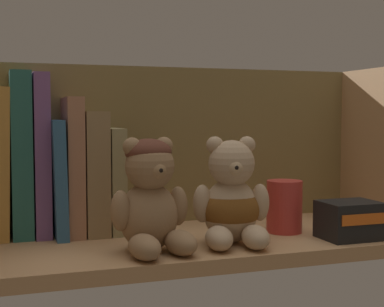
{
  "coord_description": "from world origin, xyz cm",
  "views": [
    {
      "loc": [
        -27.34,
        -77.13,
        19.86
      ],
      "look_at": [
        -0.89,
        0.0,
        14.42
      ],
      "focal_mm": 52.6,
      "sensor_mm": 36.0,
      "label": 1
    }
  ],
  "objects_px": {
    "book_3": "(41,155)",
    "teddy_bear_smaller": "(231,202)",
    "pillar_candle": "(284,206)",
    "book_2": "(21,154)",
    "teddy_bear_larger": "(151,198)",
    "small_product_box": "(350,220)",
    "book_4": "(56,177)",
    "book_6": "(92,172)",
    "book_7": "(112,179)",
    "book_5": "(72,166)",
    "book_1": "(0,163)"
  },
  "relations": [
    {
      "from": "book_3",
      "to": "teddy_bear_smaller",
      "type": "height_order",
      "value": "book_3"
    },
    {
      "from": "pillar_candle",
      "to": "book_2",
      "type": "bearing_deg",
      "value": 164.78
    },
    {
      "from": "teddy_bear_larger",
      "to": "teddy_bear_smaller",
      "type": "distance_m",
      "value": 0.12
    },
    {
      "from": "pillar_candle",
      "to": "small_product_box",
      "type": "relative_size",
      "value": 0.97
    },
    {
      "from": "book_4",
      "to": "book_6",
      "type": "relative_size",
      "value": 0.93
    },
    {
      "from": "book_7",
      "to": "pillar_candle",
      "type": "height_order",
      "value": "book_7"
    },
    {
      "from": "teddy_bear_larger",
      "to": "pillar_candle",
      "type": "relative_size",
      "value": 1.89
    },
    {
      "from": "book_3",
      "to": "teddy_bear_larger",
      "type": "bearing_deg",
      "value": -51.1
    },
    {
      "from": "book_6",
      "to": "book_7",
      "type": "height_order",
      "value": "book_6"
    },
    {
      "from": "book_4",
      "to": "teddy_bear_smaller",
      "type": "height_order",
      "value": "book_4"
    },
    {
      "from": "teddy_bear_larger",
      "to": "book_5",
      "type": "bearing_deg",
      "value": 117.55
    },
    {
      "from": "teddy_bear_larger",
      "to": "book_1",
      "type": "bearing_deg",
      "value": 139.69
    },
    {
      "from": "teddy_bear_larger",
      "to": "small_product_box",
      "type": "height_order",
      "value": "teddy_bear_larger"
    },
    {
      "from": "book_5",
      "to": "teddy_bear_larger",
      "type": "bearing_deg",
      "value": -62.45
    },
    {
      "from": "book_6",
      "to": "teddy_bear_smaller",
      "type": "xyz_separation_m",
      "value": [
        0.17,
        -0.15,
        -0.03
      ]
    },
    {
      "from": "book_5",
      "to": "pillar_candle",
      "type": "height_order",
      "value": "book_5"
    },
    {
      "from": "book_3",
      "to": "teddy_bear_smaller",
      "type": "distance_m",
      "value": 0.29
    },
    {
      "from": "book_5",
      "to": "book_1",
      "type": "bearing_deg",
      "value": 180.0
    },
    {
      "from": "book_3",
      "to": "pillar_candle",
      "type": "bearing_deg",
      "value": -16.38
    },
    {
      "from": "small_product_box",
      "to": "book_3",
      "type": "bearing_deg",
      "value": 157.31
    },
    {
      "from": "book_3",
      "to": "book_5",
      "type": "bearing_deg",
      "value": 0.0
    },
    {
      "from": "book_7",
      "to": "book_2",
      "type": "bearing_deg",
      "value": 180.0
    },
    {
      "from": "small_product_box",
      "to": "book_5",
      "type": "bearing_deg",
      "value": 154.9
    },
    {
      "from": "book_2",
      "to": "book_7",
      "type": "bearing_deg",
      "value": 0.0
    },
    {
      "from": "book_6",
      "to": "book_1",
      "type": "bearing_deg",
      "value": 180.0
    },
    {
      "from": "book_1",
      "to": "book_4",
      "type": "relative_size",
      "value": 1.27
    },
    {
      "from": "book_2",
      "to": "teddy_bear_smaller",
      "type": "xyz_separation_m",
      "value": [
        0.28,
        -0.15,
        -0.06
      ]
    },
    {
      "from": "book_7",
      "to": "teddy_bear_smaller",
      "type": "relative_size",
      "value": 1.06
    },
    {
      "from": "book_3",
      "to": "book_7",
      "type": "bearing_deg",
      "value": 0.0
    },
    {
      "from": "book_5",
      "to": "teddy_bear_smaller",
      "type": "distance_m",
      "value": 0.25
    },
    {
      "from": "book_1",
      "to": "book_5",
      "type": "bearing_deg",
      "value": 0.0
    },
    {
      "from": "book_6",
      "to": "pillar_candle",
      "type": "relative_size",
      "value": 2.32
    },
    {
      "from": "book_2",
      "to": "small_product_box",
      "type": "distance_m",
      "value": 0.49
    },
    {
      "from": "book_1",
      "to": "book_7",
      "type": "height_order",
      "value": "book_1"
    },
    {
      "from": "pillar_candle",
      "to": "small_product_box",
      "type": "xyz_separation_m",
      "value": [
        0.07,
        -0.07,
        -0.01
      ]
    },
    {
      "from": "book_1",
      "to": "book_4",
      "type": "height_order",
      "value": "book_1"
    },
    {
      "from": "book_6",
      "to": "teddy_bear_larger",
      "type": "distance_m",
      "value": 0.17
    },
    {
      "from": "book_3",
      "to": "book_2",
      "type": "bearing_deg",
      "value": 180.0
    },
    {
      "from": "pillar_candle",
      "to": "book_4",
      "type": "bearing_deg",
      "value": 162.59
    },
    {
      "from": "book_3",
      "to": "small_product_box",
      "type": "xyz_separation_m",
      "value": [
        0.42,
        -0.18,
        -0.09
      ]
    },
    {
      "from": "book_5",
      "to": "small_product_box",
      "type": "relative_size",
      "value": 2.5
    },
    {
      "from": "teddy_bear_larger",
      "to": "book_4",
      "type": "bearing_deg",
      "value": 123.69
    },
    {
      "from": "book_2",
      "to": "teddy_bear_larger",
      "type": "relative_size",
      "value": 1.61
    },
    {
      "from": "teddy_bear_larger",
      "to": "pillar_candle",
      "type": "height_order",
      "value": "teddy_bear_larger"
    },
    {
      "from": "book_4",
      "to": "pillar_candle",
      "type": "xyz_separation_m",
      "value": [
        0.33,
        -0.1,
        -0.05
      ]
    },
    {
      "from": "book_6",
      "to": "book_7",
      "type": "bearing_deg",
      "value": 0.0
    },
    {
      "from": "pillar_candle",
      "to": "book_3",
      "type": "bearing_deg",
      "value": 163.62
    },
    {
      "from": "book_4",
      "to": "book_1",
      "type": "bearing_deg",
      "value": 180.0
    },
    {
      "from": "book_3",
      "to": "small_product_box",
      "type": "bearing_deg",
      "value": -22.69
    },
    {
      "from": "small_product_box",
      "to": "pillar_candle",
      "type": "bearing_deg",
      "value": 133.09
    }
  ]
}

